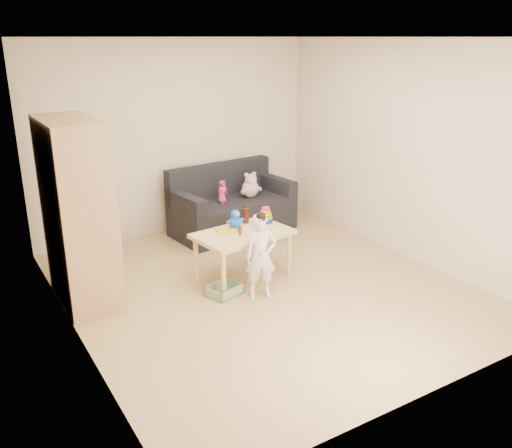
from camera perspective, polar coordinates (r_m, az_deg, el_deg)
room at (r=5.55m, az=0.91°, el=5.54°), size 4.50×4.50×4.50m
wardrobe at (r=5.68m, az=-18.24°, el=1.10°), size 0.52×1.04×1.88m
sofa at (r=7.57m, az=-2.43°, el=0.87°), size 1.74×1.00×0.47m
play_table at (r=6.11m, az=-1.36°, el=-3.29°), size 1.12×0.79×0.55m
storage_bin at (r=5.82m, az=-3.38°, el=-6.91°), size 0.42×0.37×0.11m
toddler at (r=5.62m, az=0.51°, el=-3.52°), size 0.38×0.32×0.88m
pink_bear at (r=7.59m, az=-0.62°, el=3.95°), size 0.33×0.31×0.30m
doll at (r=7.33m, az=-3.55°, el=3.39°), size 0.18×0.15×0.31m
ring_stacker at (r=6.25m, az=1.02°, el=0.73°), size 0.18×0.18×0.21m
brown_bottle at (r=6.28m, az=-1.11°, el=0.99°), size 0.08×0.08×0.23m
blue_plush at (r=6.11m, az=-2.24°, el=0.58°), size 0.19×0.15×0.22m
wooden_figure at (r=5.91m, az=-1.70°, el=-0.61°), size 0.05×0.05×0.12m
yellow_book at (r=6.05m, az=-3.17°, el=-0.65°), size 0.22×0.22×0.02m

